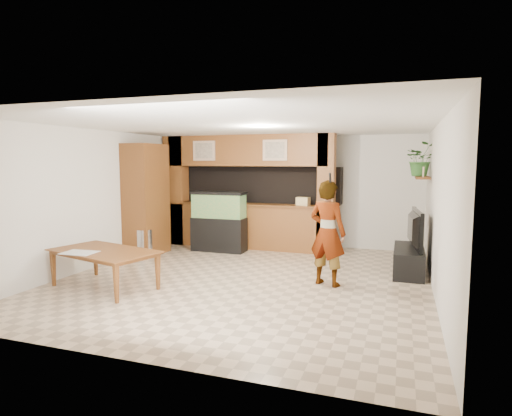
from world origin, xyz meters
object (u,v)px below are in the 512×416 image
at_px(person, 328,233).
at_px(pantry_cabinet, 146,200).
at_px(television, 410,229).
at_px(dining_table, 103,269).
at_px(aquarium, 219,222).

bearing_deg(person, pantry_cabinet, 4.52).
height_order(pantry_cabinet, television, pantry_cabinet).
distance_m(television, dining_table, 5.28).
xyz_separation_m(pantry_cabinet, dining_table, (0.76, -2.41, -0.88)).
height_order(pantry_cabinet, dining_table, pantry_cabinet).
height_order(aquarium, television, aquarium).
bearing_deg(pantry_cabinet, aquarium, 31.03).
relative_size(television, dining_table, 0.69).
height_order(aquarium, person, person).
xyz_separation_m(pantry_cabinet, aquarium, (1.34, 0.81, -0.53)).
height_order(pantry_cabinet, aquarium, pantry_cabinet).
xyz_separation_m(pantry_cabinet, person, (4.08, -1.07, -0.33)).
xyz_separation_m(pantry_cabinet, television, (5.35, 0.15, -0.38)).
xyz_separation_m(aquarium, television, (4.01, -0.66, 0.15)).
distance_m(pantry_cabinet, dining_table, 2.68).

